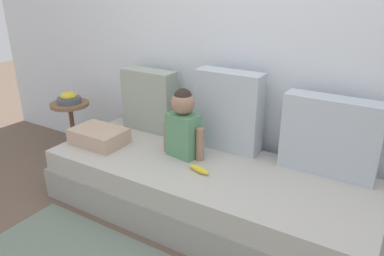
% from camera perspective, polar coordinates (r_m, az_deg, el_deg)
% --- Properties ---
extents(ground_plane, '(12.00, 12.00, 0.00)m').
position_cam_1_polar(ground_plane, '(2.73, 1.92, -13.04)').
color(ground_plane, brown).
extents(back_wall, '(5.49, 0.10, 2.57)m').
position_cam_1_polar(back_wall, '(2.75, 8.29, 15.93)').
color(back_wall, silver).
rests_on(back_wall, ground).
extents(couch, '(2.29, 0.86, 0.39)m').
position_cam_1_polar(couch, '(2.62, 1.97, -9.58)').
color(couch, '#9C978F').
rests_on(couch, ground).
extents(throw_pillow_left, '(0.45, 0.16, 0.50)m').
position_cam_1_polar(throw_pillow_left, '(3.05, -6.54, 4.23)').
color(throw_pillow_left, '#99A393').
rests_on(throw_pillow_left, couch).
extents(throw_pillow_center, '(0.48, 0.16, 0.58)m').
position_cam_1_polar(throw_pillow_center, '(2.68, 5.61, 2.62)').
color(throw_pillow_center, '#B2BCC6').
rests_on(throw_pillow_center, couch).
extents(throw_pillow_right, '(0.60, 0.16, 0.50)m').
position_cam_1_polar(throw_pillow_right, '(2.49, 20.43, -1.22)').
color(throw_pillow_right, '#B2BCC6').
rests_on(throw_pillow_right, couch).
extents(toddler, '(0.33, 0.17, 0.49)m').
position_cam_1_polar(toddler, '(2.56, -1.37, 0.72)').
color(toddler, '#568E66').
rests_on(toddler, couch).
extents(banana, '(0.18, 0.08, 0.04)m').
position_cam_1_polar(banana, '(2.43, 1.09, -6.36)').
color(banana, yellow).
rests_on(banana, couch).
extents(folded_blanket, '(0.40, 0.28, 0.12)m').
position_cam_1_polar(folded_blanket, '(2.91, -14.08, -1.23)').
color(folded_blanket, tan).
rests_on(folded_blanket, couch).
extents(side_table, '(0.34, 0.34, 0.53)m').
position_cam_1_polar(side_table, '(3.53, -18.05, 1.72)').
color(side_table, brown).
rests_on(side_table, ground).
extents(fruit_bowl, '(0.21, 0.21, 0.10)m').
position_cam_1_polar(fruit_bowl, '(3.48, -18.38, 4.36)').
color(fruit_bowl, '#4C5666').
rests_on(fruit_bowl, side_table).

